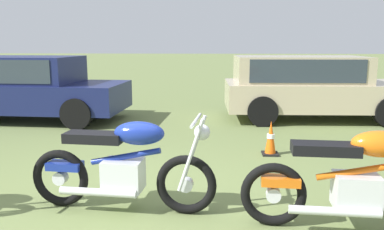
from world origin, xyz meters
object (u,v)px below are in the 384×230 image
(motorcycle_orange, at_px, (358,181))
(car_navy, at_px, (31,85))
(traffic_cone, at_px, (271,139))
(car_beige, at_px, (307,83))
(motorcycle_blue, at_px, (124,166))

(motorcycle_orange, height_order, car_navy, car_navy)
(traffic_cone, bearing_deg, car_beige, 67.80)
(motorcycle_blue, xyz_separation_m, traffic_cone, (1.82, 2.15, -0.23))
(motorcycle_blue, height_order, traffic_cone, motorcycle_blue)
(motorcycle_orange, bearing_deg, traffic_cone, 103.96)
(car_navy, distance_m, car_beige, 6.21)
(motorcycle_blue, distance_m, motorcycle_orange, 2.27)
(motorcycle_blue, xyz_separation_m, car_beige, (3.04, 5.14, 0.35))
(car_navy, bearing_deg, motorcycle_blue, -52.72)
(car_navy, height_order, car_beige, same)
(motorcycle_blue, xyz_separation_m, car_navy, (-3.16, 4.67, 0.31))
(motorcycle_orange, height_order, car_beige, car_beige)
(traffic_cone, bearing_deg, motorcycle_orange, -80.17)
(car_navy, height_order, traffic_cone, car_navy)
(motorcycle_blue, relative_size, car_beige, 0.49)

